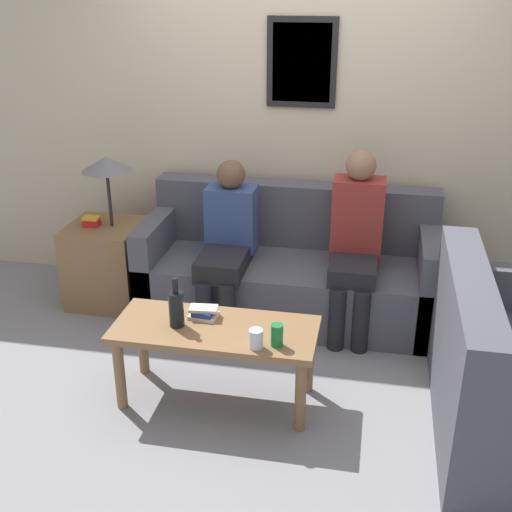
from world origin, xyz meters
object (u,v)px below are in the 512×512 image
at_px(person_left, 227,239).
at_px(coffee_table, 215,338).
at_px(couch_main, 289,271).
at_px(person_right, 356,238).
at_px(wine_bottle, 176,308).
at_px(drinking_glass, 256,339).
at_px(couch_side, 509,380).

bearing_deg(person_left, coffee_table, -80.65).
xyz_separation_m(couch_main, person_left, (-0.41, -0.19, 0.29)).
bearing_deg(person_right, couch_main, 163.71).
bearing_deg(coffee_table, person_right, 55.01).
bearing_deg(coffee_table, wine_bottle, -173.15).
bearing_deg(coffee_table, drinking_glass, -32.45).
height_order(couch_main, coffee_table, couch_main).
distance_m(couch_main, coffee_table, 1.17).
bearing_deg(drinking_glass, person_right, 69.41).
xyz_separation_m(coffee_table, person_left, (-0.16, 0.95, 0.20)).
xyz_separation_m(person_left, person_right, (0.86, 0.05, 0.05)).
bearing_deg(wine_bottle, person_left, 87.02).
height_order(coffee_table, drinking_glass, drinking_glass).
relative_size(couch_main, drinking_glass, 19.28).
height_order(couch_side, wine_bottle, couch_side).
xyz_separation_m(wine_bottle, drinking_glass, (0.47, -0.14, -0.06)).
relative_size(wine_bottle, drinking_glass, 2.73).
height_order(drinking_glass, person_right, person_right).
xyz_separation_m(couch_main, couch_side, (1.32, -1.11, 0.00)).
height_order(drinking_glass, person_left, person_left).
height_order(couch_main, wine_bottle, couch_main).
relative_size(wine_bottle, person_left, 0.26).
bearing_deg(person_left, person_right, 3.52).
distance_m(couch_main, couch_side, 1.73).
xyz_separation_m(drinking_glass, person_right, (0.44, 1.17, 0.13)).
distance_m(couch_main, wine_bottle, 1.28).
relative_size(coffee_table, drinking_glass, 10.70).
bearing_deg(drinking_glass, couch_side, 8.61).
bearing_deg(couch_side, drinking_glass, 98.61).
distance_m(coffee_table, person_right, 1.25).
distance_m(couch_main, drinking_glass, 1.33).
distance_m(couch_side, drinking_glass, 1.34).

